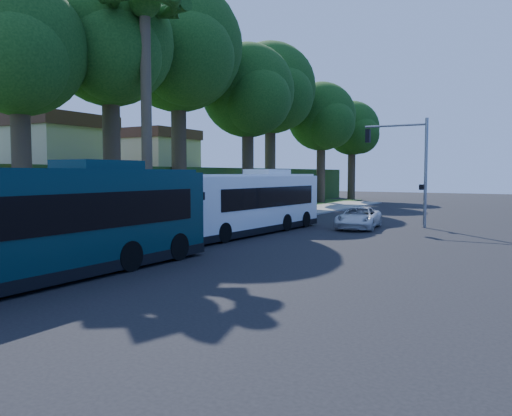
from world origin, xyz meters
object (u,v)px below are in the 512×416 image
Objects in this scene: teal_bus at (50,221)px; white_bus at (249,202)px; bus_shelter at (144,205)px; pickup at (359,218)px.

white_bus is at bearing 93.98° from teal_bus.
white_bus is 14.14m from teal_bus.
teal_bus is at bearing -83.56° from white_bus.
white_bus is at bearing 51.24° from bus_shelter.
pickup is (4.73, 5.58, -1.13)m from white_bus.
bus_shelter is 0.65× the size of pickup.
bus_shelter is 0.24× the size of teal_bus.
white_bus is 7.40m from pickup.
teal_bus is at bearing -64.10° from bus_shelter.
bus_shelter is 0.25× the size of white_bus.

